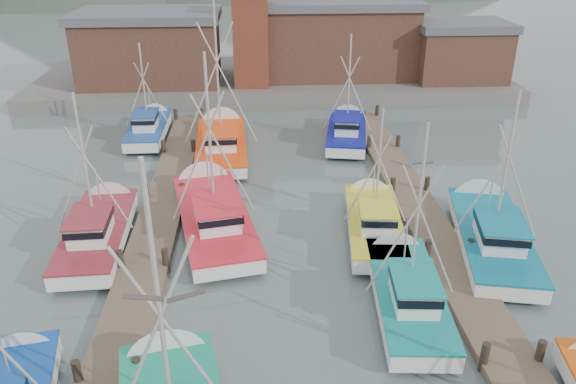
{
  "coord_description": "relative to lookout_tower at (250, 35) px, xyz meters",
  "views": [
    {
      "loc": [
        -1.82,
        -16.74,
        14.34
      ],
      "look_at": [
        -0.3,
        7.64,
        2.6
      ],
      "focal_mm": 35.0,
      "sensor_mm": 36.0,
      "label": 1
    }
  ],
  "objects": [
    {
      "name": "ground",
      "position": [
        2.0,
        -33.0,
        -5.55
      ],
      "size": [
        260.0,
        260.0,
        0.0
      ],
      "primitive_type": "plane",
      "color": "#4A5856",
      "rests_on": "ground"
    },
    {
      "name": "dock_left",
      "position": [
        -5.0,
        -28.96,
        -5.34
      ],
      "size": [
        2.3,
        46.0,
        1.5
      ],
      "color": "brown",
      "rests_on": "ground"
    },
    {
      "name": "dock_right",
      "position": [
        9.0,
        -28.96,
        -5.34
      ],
      "size": [
        2.3,
        46.0,
        1.5
      ],
      "color": "brown",
      "rests_on": "ground"
    },
    {
      "name": "quay",
      "position": [
        2.0,
        4.0,
        -4.95
      ],
      "size": [
        44.0,
        16.0,
        1.2
      ],
      "primitive_type": "cube",
      "color": "slate",
      "rests_on": "ground"
    },
    {
      "name": "shed_left",
      "position": [
        -9.0,
        2.0,
        -1.21
      ],
      "size": [
        12.72,
        8.48,
        6.2
      ],
      "color": "brown",
      "rests_on": "quay"
    },
    {
      "name": "shed_center",
      "position": [
        8.0,
        4.0,
        -0.86
      ],
      "size": [
        14.84,
        9.54,
        6.9
      ],
      "color": "brown",
      "rests_on": "quay"
    },
    {
      "name": "shed_right",
      "position": [
        19.0,
        1.0,
        -1.71
      ],
      "size": [
        8.48,
        6.36,
        5.2
      ],
      "color": "brown",
      "rests_on": "quay"
    },
    {
      "name": "lookout_tower",
      "position": [
        0.0,
        0.0,
        0.0
      ],
      "size": [
        3.6,
        3.6,
        8.5
      ],
      "color": "brown",
      "rests_on": "quay"
    },
    {
      "name": "boat_5",
      "position": [
        6.22,
        -30.96,
        -4.87
      ],
      "size": [
        3.49,
        8.55,
        8.78
      ],
      "rotation": [
        0.0,
        0.0,
        -0.08
      ],
      "color": "#0F1C33",
      "rests_on": "ground"
    },
    {
      "name": "boat_8",
      "position": [
        -2.13,
        -23.71,
        -4.87
      ],
      "size": [
        5.2,
        10.9,
        10.18
      ],
      "rotation": [
        0.0,
        0.0,
        0.2
      ],
      "color": "#0F1C33",
      "rests_on": "ground"
    },
    {
      "name": "boat_9",
      "position": [
        6.06,
        -24.99,
        -4.87
      ],
      "size": [
        3.48,
        8.57,
        7.45
      ],
      "rotation": [
        0.0,
        0.0,
        -0.12
      ],
      "color": "#0F1C33",
      "rests_on": "ground"
    },
    {
      "name": "boat_10",
      "position": [
        -7.62,
        -25.01,
        -4.87
      ],
      "size": [
        3.53,
        8.97,
        8.51
      ],
      "rotation": [
        0.0,
        0.0,
        0.04
      ],
      "color": "#0F1C33",
      "rests_on": "ground"
    },
    {
      "name": "boat_11",
      "position": [
        11.52,
        -26.52,
        -4.87
      ],
      "size": [
        4.86,
        10.14,
        8.9
      ],
      "rotation": [
        0.0,
        0.0,
        -0.2
      ],
      "color": "#0F1C33",
      "rests_on": "ground"
    },
    {
      "name": "boat_12",
      "position": [
        -2.15,
        -13.17,
        -4.86
      ],
      "size": [
        4.83,
        10.51,
        12.15
      ],
      "rotation": [
        0.0,
        0.0,
        0.04
      ],
      "color": "#0F1C33",
      "rests_on": "ground"
    },
    {
      "name": "boat_13",
      "position": [
        6.86,
        -11.35,
        -4.87
      ],
      "size": [
        4.07,
        8.88,
        8.4
      ],
      "rotation": [
        0.0,
        0.0,
        -0.18
      ],
      "color": "#0F1C33",
      "rests_on": "ground"
    },
    {
      "name": "boat_14",
      "position": [
        -7.56,
        -9.77,
        -4.87
      ],
      "size": [
        3.13,
        8.03,
        7.58
      ],
      "rotation": [
        0.0,
        0.0,
        0.0
      ],
      "color": "#0F1C33",
      "rests_on": "ground"
    },
    {
      "name": "gull_near",
      "position": [
        -1.59,
        -41.0,
        2.44
      ],
      "size": [
        1.55,
        0.63,
        0.24
      ],
      "rotation": [
        0.0,
        0.0,
        0.11
      ],
      "color": "gray",
      "rests_on": "ground"
    },
    {
      "name": "gull_far",
      "position": [
        5.8,
        -31.39,
        0.94
      ],
      "size": [
        1.54,
        0.66,
        0.24
      ],
      "rotation": [
        0.0,
        0.0,
        -0.39
      ],
      "color": "gray",
      "rests_on": "ground"
    }
  ]
}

